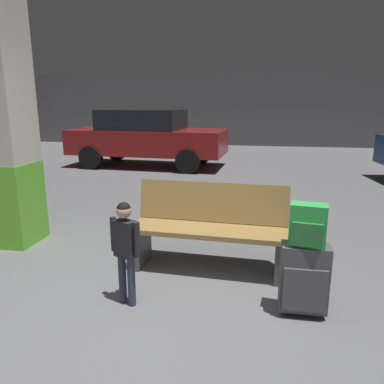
% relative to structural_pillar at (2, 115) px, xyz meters
% --- Properties ---
extents(ground_plane, '(18.00, 18.00, 0.10)m').
position_rel_structural_pillar_xyz_m(ground_plane, '(2.12, 2.23, -1.61)').
color(ground_plane, slate).
extents(garage_back_wall, '(18.00, 0.12, 2.80)m').
position_rel_structural_pillar_xyz_m(garage_back_wall, '(2.12, 11.09, -0.16)').
color(garage_back_wall, '#565658').
rests_on(garage_back_wall, ground_plane).
extents(structural_pillar, '(0.57, 0.57, 3.15)m').
position_rel_structural_pillar_xyz_m(structural_pillar, '(0.00, 0.00, 0.00)').
color(structural_pillar, '#66C633').
rests_on(structural_pillar, ground_plane).
extents(bench, '(1.63, 0.62, 0.89)m').
position_rel_structural_pillar_xyz_m(bench, '(2.48, -0.35, -1.12)').
color(bench, '#9E7A42').
rests_on(bench, ground_plane).
extents(suitcase, '(0.38, 0.23, 0.60)m').
position_rel_structural_pillar_xyz_m(suitcase, '(3.35, -1.09, -1.24)').
color(suitcase, '#4C4C51').
rests_on(suitcase, ground_plane).
extents(backpack_bright, '(0.30, 0.23, 0.34)m').
position_rel_structural_pillar_xyz_m(backpack_bright, '(3.35, -1.10, -0.79)').
color(backpack_bright, green).
rests_on(backpack_bright, suitcase).
extents(child, '(0.29, 0.23, 0.92)m').
position_rel_structural_pillar_xyz_m(child, '(1.88, -1.18, -1.00)').
color(child, '#33384C').
rests_on(child, ground_plane).
extents(parked_car_far, '(4.20, 2.00, 1.51)m').
position_rel_structural_pillar_xyz_m(parked_car_far, '(0.03, 5.73, -0.76)').
color(parked_car_far, maroon).
rests_on(parked_car_far, ground_plane).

